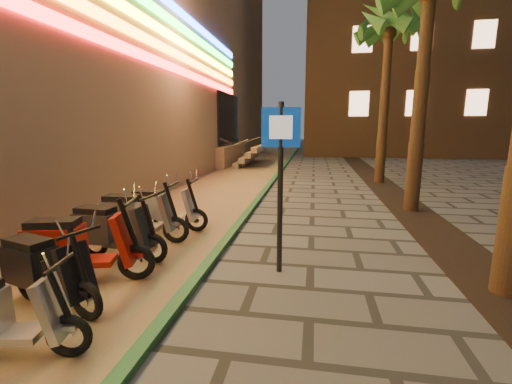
% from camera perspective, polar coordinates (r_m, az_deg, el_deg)
% --- Properties ---
extents(ground, '(120.00, 120.00, 0.00)m').
position_cam_1_polar(ground, '(3.97, -4.88, -25.58)').
color(ground, '#474442').
rests_on(ground, ground).
extents(parking_strip, '(3.40, 60.00, 0.01)m').
position_cam_1_polar(parking_strip, '(13.73, -4.99, 0.99)').
color(parking_strip, '#8C7251').
rests_on(parking_strip, ground).
extents(green_curb, '(0.18, 60.00, 0.10)m').
position_cam_1_polar(green_curb, '(13.40, 2.06, 0.97)').
color(green_curb, '#235E30').
rests_on(green_curb, ground).
extents(planting_strip, '(1.20, 40.00, 0.02)m').
position_cam_1_polar(planting_strip, '(8.86, 27.57, -5.75)').
color(planting_strip, black).
rests_on(planting_strip, ground).
extents(apartment_block, '(18.00, 16.06, 25.00)m').
position_cam_1_polar(apartment_block, '(37.42, 24.40, 25.73)').
color(apartment_block, brown).
rests_on(apartment_block, ground).
extents(palm_d, '(2.97, 3.02, 7.16)m').
position_cam_1_polar(palm_d, '(15.75, 21.31, 23.37)').
color(palm_d, '#472D19').
rests_on(palm_d, ground).
extents(pedestrian_sign, '(0.60, 0.11, 2.73)m').
position_cam_1_polar(pedestrian_sign, '(5.36, 4.10, 4.50)').
color(pedestrian_sign, black).
rests_on(pedestrian_sign, ground).
extents(scooter_5, '(1.66, 0.85, 1.18)m').
position_cam_1_polar(scooter_5, '(5.37, -31.96, -10.97)').
color(scooter_5, black).
rests_on(scooter_5, ground).
extents(scooter_6, '(1.85, 0.92, 1.31)m').
position_cam_1_polar(scooter_6, '(5.90, -27.87, -8.09)').
color(scooter_6, black).
rests_on(scooter_6, ground).
extents(scooter_7, '(1.76, 0.61, 1.24)m').
position_cam_1_polar(scooter_7, '(6.65, -23.15, -5.91)').
color(scooter_7, black).
rests_on(scooter_7, ground).
extents(scooter_8, '(1.80, 0.63, 1.27)m').
position_cam_1_polar(scooter_8, '(7.47, -19.50, -3.74)').
color(scooter_8, black).
rests_on(scooter_8, ground).
extents(scooter_9, '(1.73, 0.63, 1.21)m').
position_cam_1_polar(scooter_9, '(8.07, -15.60, -2.63)').
color(scooter_9, black).
rests_on(scooter_9, ground).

